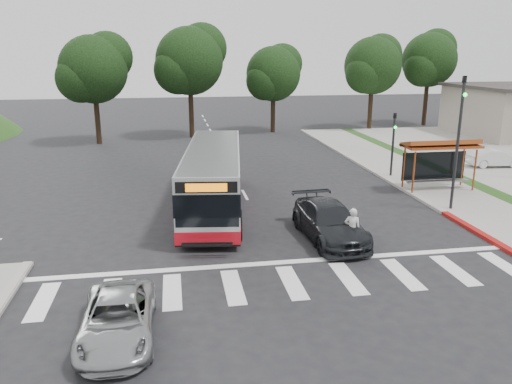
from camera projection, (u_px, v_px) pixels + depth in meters
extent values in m
plane|color=black|center=(265.00, 232.00, 21.64)|extent=(140.00, 140.00, 0.00)
cube|color=gray|center=(415.00, 177.00, 30.98)|extent=(4.00, 40.00, 0.12)
cube|color=#9E9991|center=(385.00, 178.00, 30.65)|extent=(0.30, 40.00, 0.15)
cube|color=maroon|center=(482.00, 234.00, 21.15)|extent=(0.32, 6.00, 0.15)
cube|color=silver|center=(292.00, 282.00, 16.89)|extent=(18.00, 2.60, 0.01)
cylinder|color=#933F18|center=(414.00, 173.00, 26.91)|extent=(0.10, 0.10, 2.30)
cylinder|color=#933F18|center=(475.00, 170.00, 27.49)|extent=(0.10, 0.10, 2.30)
cylinder|color=#933F18|center=(404.00, 168.00, 28.05)|extent=(0.10, 0.10, 2.30)
cylinder|color=#933F18|center=(462.00, 165.00, 28.63)|extent=(0.10, 0.10, 2.30)
cube|color=#933F18|center=(441.00, 146.00, 27.42)|extent=(4.20, 1.60, 0.12)
cube|color=#933F18|center=(441.00, 143.00, 27.43)|extent=(4.20, 1.32, 0.51)
cube|color=black|center=(434.00, 166.00, 28.33)|extent=(3.80, 0.06, 1.60)
cube|color=gray|center=(438.00, 181.00, 27.96)|extent=(3.60, 0.40, 0.08)
cylinder|color=black|center=(457.00, 146.00, 23.72)|extent=(0.14, 0.14, 6.50)
imported|color=black|center=(464.00, 87.00, 22.98)|extent=(0.16, 0.20, 1.00)
sphere|color=#19E533|center=(465.00, 95.00, 22.91)|extent=(0.18, 0.18, 0.18)
cylinder|color=black|center=(393.00, 146.00, 30.71)|extent=(0.14, 0.14, 4.00)
imported|color=black|center=(395.00, 121.00, 30.30)|extent=(0.16, 0.20, 1.00)
sphere|color=#19E533|center=(395.00, 127.00, 30.23)|extent=(0.18, 0.18, 0.18)
cylinder|color=black|center=(370.00, 107.00, 50.17)|extent=(0.44, 0.44, 4.40)
sphere|color=black|center=(373.00, 66.00, 49.10)|extent=(5.60, 5.60, 5.60)
sphere|color=black|center=(381.00, 55.00, 49.80)|extent=(4.20, 4.20, 4.20)
sphere|color=black|center=(366.00, 73.00, 48.46)|extent=(3.92, 3.92, 3.92)
cylinder|color=black|center=(425.00, 102.00, 53.16)|extent=(0.44, 0.44, 4.84)
sphere|color=black|center=(429.00, 60.00, 51.97)|extent=(5.60, 5.60, 5.60)
sphere|color=black|center=(436.00, 49.00, 52.65)|extent=(4.20, 4.20, 4.20)
sphere|color=black|center=(423.00, 68.00, 51.36)|extent=(3.92, 3.92, 3.92)
cylinder|color=black|center=(191.00, 111.00, 45.36)|extent=(0.44, 0.44, 4.84)
sphere|color=black|center=(189.00, 61.00, 44.18)|extent=(6.00, 6.00, 6.00)
sphere|color=black|center=(202.00, 48.00, 44.93)|extent=(4.50, 4.50, 4.50)
sphere|color=black|center=(178.00, 70.00, 43.51)|extent=(4.20, 4.20, 4.20)
cylinder|color=black|center=(273.00, 112.00, 48.66)|extent=(0.44, 0.44, 3.96)
sphere|color=black|center=(273.00, 74.00, 47.69)|extent=(5.20, 5.20, 5.20)
sphere|color=black|center=(282.00, 64.00, 48.36)|extent=(3.90, 3.90, 3.90)
sphere|color=black|center=(265.00, 81.00, 47.10)|extent=(3.64, 3.64, 3.64)
cylinder|color=black|center=(97.00, 118.00, 42.24)|extent=(0.44, 0.44, 4.40)
sphere|color=black|center=(93.00, 69.00, 41.17)|extent=(5.60, 5.60, 5.60)
sphere|color=black|center=(107.00, 57.00, 41.88)|extent=(4.20, 4.20, 4.20)
sphere|color=black|center=(80.00, 79.00, 40.54)|extent=(3.92, 3.92, 3.92)
imported|color=silver|center=(352.00, 229.00, 19.51)|extent=(0.72, 0.58, 1.71)
imported|color=black|center=(329.00, 222.00, 20.67)|extent=(2.37, 5.28, 1.50)
imported|color=#959799|center=(118.00, 319.00, 13.43)|extent=(1.94, 4.20, 1.17)
imported|color=silver|center=(495.00, 158.00, 33.54)|extent=(3.70, 1.54, 1.19)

